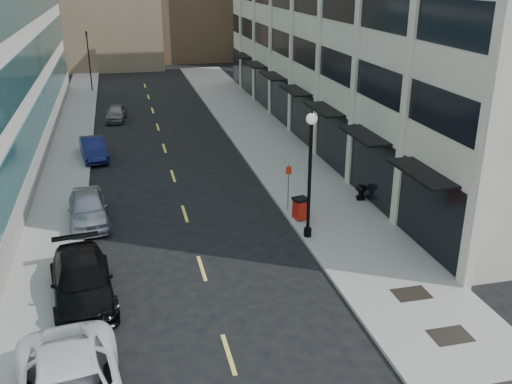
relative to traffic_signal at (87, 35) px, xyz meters
name	(u,v)px	position (x,y,z in m)	size (l,w,h in m)	color
sidewalk_right	(289,166)	(13.00, -28.00, -5.64)	(5.00, 80.00, 0.15)	gray
sidewalk_left	(63,183)	(-1.00, -28.00, -5.64)	(3.00, 80.00, 0.15)	gray
building_right	(387,12)	(22.44, -21.01, 3.28)	(15.30, 46.50, 18.25)	beige
grate_mid	(450,336)	(13.10, -47.00, -5.56)	(1.40, 1.00, 0.01)	black
grate_far	(411,294)	(13.10, -44.20, -5.56)	(1.40, 1.00, 0.01)	black
road_centerline	(178,193)	(5.50, -31.00, -5.71)	(0.15, 68.20, 0.01)	#D8CC4C
traffic_signal	(87,35)	(0.00, 0.00, 0.00)	(0.66, 0.66, 6.98)	black
car_black_pickup	(82,281)	(0.70, -41.35, -4.91)	(2.26, 5.57, 1.62)	black
car_silver_sedan	(88,208)	(0.70, -34.00, -4.92)	(1.89, 4.70, 1.60)	#9C9EA5
car_blue_sedan	(93,149)	(0.70, -23.33, -5.00)	(1.51, 4.33, 1.43)	#121644
car_grey_sedan	(116,113)	(2.30, -13.02, -5.07)	(1.54, 3.82, 1.30)	gray
trash_bin	(301,208)	(11.07, -36.37, -4.96)	(0.83, 0.85, 1.14)	#B8190C
lamppost	(310,165)	(10.80, -38.34, -2.00)	(0.51, 0.51, 6.07)	black
sign_post	(288,180)	(10.80, -35.08, -3.93)	(0.30, 0.07, 2.57)	slate
urn_planter	(361,190)	(15.10, -34.60, -5.05)	(0.61, 0.61, 0.84)	black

